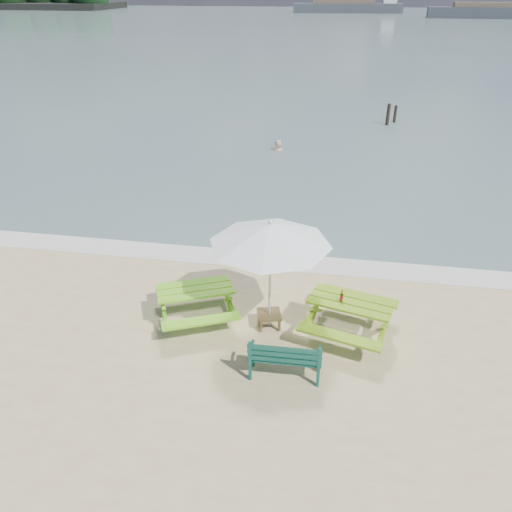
% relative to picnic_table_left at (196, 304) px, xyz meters
% --- Properties ---
extents(sea, '(300.00, 300.00, 0.00)m').
position_rel_picnic_table_left_xyz_m(sea, '(1.48, 83.16, -0.36)').
color(sea, slate).
rests_on(sea, ground).
extents(foam_strip, '(22.00, 0.90, 0.01)m').
position_rel_picnic_table_left_xyz_m(foam_strip, '(1.48, 2.76, -0.36)').
color(foam_strip, silver).
rests_on(foam_strip, ground).
extents(picnic_table_left, '(2.16, 2.25, 0.75)m').
position_rel_picnic_table_left_xyz_m(picnic_table_left, '(0.00, 0.00, 0.00)').
color(picnic_table_left, '#69B71B').
rests_on(picnic_table_left, ground).
extents(picnic_table_right, '(2.07, 2.20, 0.79)m').
position_rel_picnic_table_left_xyz_m(picnic_table_right, '(3.22, 0.01, 0.02)').
color(picnic_table_right, '#6E9917').
rests_on(picnic_table_right, ground).
extents(park_bench, '(1.33, 0.49, 0.81)m').
position_rel_picnic_table_left_xyz_m(park_bench, '(2.09, -1.47, -0.11)').
color(park_bench, '#0F4136').
rests_on(park_bench, ground).
extents(side_table, '(0.59, 0.59, 0.31)m').
position_rel_picnic_table_left_xyz_m(side_table, '(1.58, -0.01, -0.20)').
color(side_table, brown).
rests_on(side_table, ground).
extents(patio_umbrella, '(2.95, 2.95, 2.39)m').
position_rel_picnic_table_left_xyz_m(patio_umbrella, '(1.58, -0.01, 1.80)').
color(patio_umbrella, silver).
rests_on(patio_umbrella, ground).
extents(beer_bottle, '(0.07, 0.07, 0.27)m').
position_rel_picnic_table_left_xyz_m(beer_bottle, '(3.03, -0.02, 0.51)').
color(beer_bottle, brown).
rests_on(beer_bottle, picnic_table_right).
extents(swimmer, '(0.64, 0.43, 1.74)m').
position_rel_picnic_table_left_xyz_m(swimmer, '(0.09, 12.57, -0.78)').
color(swimmer, tan).
rests_on(swimmer, ground).
extents(mooring_pilings, '(0.57, 0.77, 1.26)m').
position_rel_picnic_table_left_xyz_m(mooring_pilings, '(5.18, 18.10, 0.03)').
color(mooring_pilings, black).
rests_on(mooring_pilings, ground).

